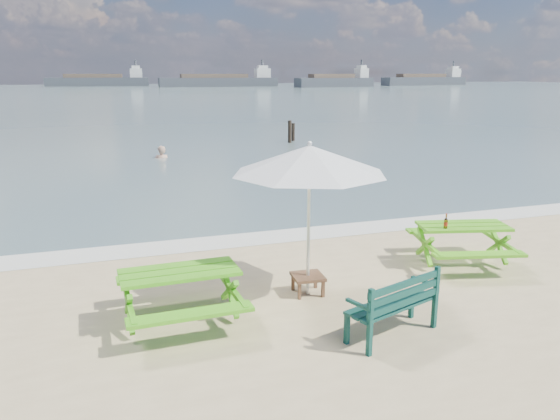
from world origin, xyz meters
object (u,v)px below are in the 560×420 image
object	(u,v)px
picnic_table_right	(462,245)
side_table	(308,284)
picnic_table_left	(181,297)
patio_umbrella	(309,160)
beer_bottle	(446,224)
park_bench	(392,317)
swimmer	(162,168)

from	to	relation	value
picnic_table_right	side_table	size ratio (longest dim) A/B	4.06
picnic_table_left	patio_umbrella	distance (m)	2.69
side_table	beer_bottle	distance (m)	2.74
picnic_table_left	side_table	size ratio (longest dim) A/B	3.57
park_bench	swimmer	distance (m)	16.52
park_bench	swimmer	bearing A→B (deg)	93.55
beer_bottle	swimmer	distance (m)	14.94
patio_umbrella	picnic_table_right	bearing A→B (deg)	6.78
patio_umbrella	beer_bottle	world-z (taller)	patio_umbrella
side_table	swimmer	world-z (taller)	swimmer
patio_umbrella	swimmer	xyz separation A→B (m)	(-0.49, 14.83, -2.52)
park_bench	side_table	distance (m)	1.73
park_bench	picnic_table_left	bearing A→B (deg)	153.54
park_bench	patio_umbrella	world-z (taller)	patio_umbrella
patio_umbrella	beer_bottle	size ratio (longest dim) A/B	9.70
picnic_table_right	swimmer	world-z (taller)	picnic_table_right
patio_umbrella	park_bench	bearing A→B (deg)	-72.20
side_table	picnic_table_left	bearing A→B (deg)	-169.44
picnic_table_left	park_bench	distance (m)	2.84
beer_bottle	patio_umbrella	bearing A→B (deg)	-174.09
swimmer	picnic_table_left	bearing A→B (deg)	-95.71
swimmer	side_table	bearing A→B (deg)	-88.09
side_table	patio_umbrella	distance (m)	1.94
park_bench	side_table	bearing A→B (deg)	107.80
picnic_table_left	park_bench	bearing A→B (deg)	-26.46
beer_bottle	swimmer	xyz separation A→B (m)	(-3.14, 14.56, -1.23)
park_bench	swimmer	size ratio (longest dim) A/B	0.78
picnic_table_left	picnic_table_right	distance (m)	5.16
picnic_table_right	side_table	bearing A→B (deg)	-173.22
patio_umbrella	swimmer	bearing A→B (deg)	91.91
picnic_table_right	beer_bottle	bearing A→B (deg)	-168.02
picnic_table_right	swimmer	size ratio (longest dim) A/B	1.13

